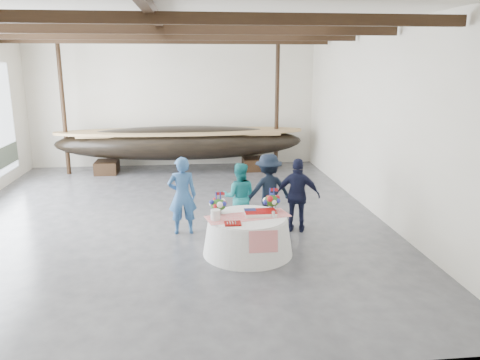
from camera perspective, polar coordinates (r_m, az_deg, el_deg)
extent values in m
cube|color=#3D3D42|center=(11.43, -8.61, -4.46)|extent=(10.00, 12.00, 0.01)
cube|color=silver|center=(16.89, -8.11, 9.36)|extent=(10.00, 0.02, 4.50)
cube|color=silver|center=(5.05, -12.13, -1.84)|extent=(10.00, 0.02, 4.50)
cube|color=silver|center=(11.79, 16.20, 6.93)|extent=(0.02, 12.00, 4.50)
cube|color=white|center=(10.88, -9.52, 18.62)|extent=(10.00, 12.00, 0.01)
cube|color=black|center=(7.38, -10.97, 18.84)|extent=(9.80, 0.12, 0.18)
cube|color=black|center=(9.87, -9.79, 17.64)|extent=(9.80, 0.12, 0.18)
cube|color=black|center=(12.36, -9.08, 16.91)|extent=(9.80, 0.12, 0.18)
cube|color=black|center=(14.86, -8.62, 16.43)|extent=(9.80, 0.12, 0.18)
cube|color=black|center=(10.87, -9.49, 17.99)|extent=(0.15, 11.76, 0.15)
cylinder|color=black|center=(16.29, -20.76, 8.42)|extent=(0.14, 0.14, 4.50)
cylinder|color=black|center=(16.05, 4.52, 9.21)|extent=(0.14, 0.14, 4.50)
cube|color=black|center=(16.32, -15.91, 1.53)|extent=(0.73, 0.93, 0.41)
cube|color=black|center=(16.23, 1.66, 2.00)|extent=(0.73, 0.93, 0.41)
ellipsoid|color=black|center=(15.94, -7.24, 4.52)|extent=(8.29, 1.66, 1.14)
cube|color=#9E7A4C|center=(15.89, -7.27, 5.62)|extent=(6.63, 1.09, 0.06)
cone|color=silver|center=(9.11, 0.95, -6.78)|extent=(1.74, 1.74, 0.72)
cylinder|color=silver|center=(8.99, 0.96, -4.58)|extent=(1.48, 1.48, 0.04)
cube|color=red|center=(8.98, 0.96, -4.44)|extent=(1.69, 0.88, 0.01)
cube|color=white|center=(9.06, 2.49, -4.06)|extent=(0.60, 0.40, 0.07)
cylinder|color=white|center=(8.76, -3.00, -4.27)|extent=(0.18, 0.18, 0.20)
cylinder|color=white|center=(9.21, -2.86, -3.44)|extent=(0.18, 0.18, 0.17)
cube|color=maroon|center=(8.55, -0.89, -5.33)|extent=(0.30, 0.24, 0.03)
cone|color=silver|center=(8.92, 4.07, -4.22)|extent=(0.09, 0.09, 0.12)
imported|color=#295286|center=(10.09, -7.05, -1.89)|extent=(0.65, 0.45, 1.69)
imported|color=teal|center=(10.28, -0.09, -2.03)|extent=(0.81, 0.68, 1.50)
imported|color=black|center=(10.49, 3.48, -1.29)|extent=(1.16, 0.78, 1.66)
imported|color=black|center=(10.22, 7.06, -1.88)|extent=(1.03, 0.66, 1.63)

